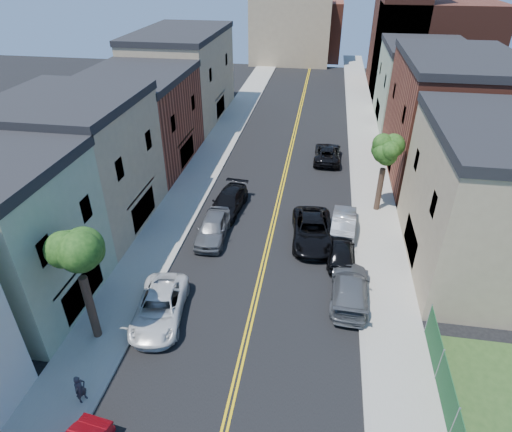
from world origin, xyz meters
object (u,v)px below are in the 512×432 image
at_px(white_pickup, 160,308).
at_px(grey_car_right, 350,289).
at_px(black_suv_lane, 312,231).
at_px(black_car_left, 228,202).
at_px(silver_car_right, 344,222).
at_px(dark_car_right_far, 327,153).
at_px(black_car_right, 341,250).
at_px(pedestrian_left, 80,389).
at_px(grey_car_left, 213,228).

bearing_deg(white_pickup, grey_car_right, 9.59).
relative_size(white_pickup, black_suv_lane, 0.92).
height_order(black_car_left, grey_car_right, black_car_left).
xyz_separation_m(grey_car_right, black_suv_lane, (-2.50, 5.76, 0.05)).
bearing_deg(silver_car_right, dark_car_right_far, -79.39).
height_order(white_pickup, black_suv_lane, black_suv_lane).
distance_m(dark_car_right_far, black_suv_lane, 14.23).
bearing_deg(grey_car_right, silver_car_right, -85.40).
height_order(black_car_right, black_suv_lane, black_suv_lane).
bearing_deg(white_pickup, silver_car_right, 38.28).
relative_size(black_car_left, silver_car_right, 1.14).
distance_m(black_car_right, pedestrian_left, 17.34).
bearing_deg(grey_car_right, pedestrian_left, 38.85).
bearing_deg(pedestrian_left, grey_car_left, 13.35).
bearing_deg(grey_car_left, pedestrian_left, -102.32).
xyz_separation_m(white_pickup, pedestrian_left, (-1.66, -5.68, 0.14)).
bearing_deg(grey_car_right, dark_car_right_far, -82.63).
relative_size(black_car_right, silver_car_right, 0.91).
xyz_separation_m(white_pickup, grey_car_right, (10.54, 3.30, 0.01)).
relative_size(white_pickup, dark_car_right_far, 1.03).
distance_m(black_car_left, black_car_right, 10.16).
xyz_separation_m(white_pickup, black_car_left, (1.24, 12.18, 0.02)).
xyz_separation_m(grey_car_left, black_car_left, (0.25, 3.90, -0.06)).
bearing_deg(silver_car_right, grey_car_left, 18.51).
bearing_deg(silver_car_right, black_suv_lane, 39.73).
xyz_separation_m(white_pickup, black_car_right, (10.04, 7.11, -0.02)).
distance_m(black_car_left, grey_car_right, 12.86).
height_order(black_car_left, silver_car_right, same).
bearing_deg(grey_car_left, black_suv_lane, 4.74).
distance_m(grey_car_right, dark_car_right_far, 20.05).
xyz_separation_m(black_car_right, silver_car_right, (0.22, 3.55, 0.04)).
relative_size(white_pickup, pedestrian_left, 3.66).
distance_m(grey_car_left, black_suv_lane, 7.10).
height_order(white_pickup, pedestrian_left, pedestrian_left).
xyz_separation_m(grey_car_right, black_car_right, (-0.49, 3.81, -0.04)).
bearing_deg(grey_car_left, black_car_right, -8.95).
bearing_deg(dark_car_right_far, grey_car_left, 62.97).
bearing_deg(black_car_right, grey_car_left, -6.90).
bearing_deg(white_pickup, black_suv_lane, 40.64).
xyz_separation_m(grey_car_right, pedestrian_left, (-12.20, -8.98, 0.12)).
distance_m(white_pickup, pedestrian_left, 5.92).
height_order(grey_car_right, pedestrian_left, pedestrian_left).
distance_m(black_car_right, silver_car_right, 3.56).
height_order(grey_car_left, black_car_right, grey_car_left).
distance_m(grey_car_left, black_car_right, 9.14).
relative_size(dark_car_right_far, pedestrian_left, 3.56).
distance_m(black_car_left, silver_car_right, 9.16).
distance_m(black_suv_lane, pedestrian_left, 17.65).
bearing_deg(black_car_right, silver_car_right, -93.11).
bearing_deg(grey_car_left, silver_car_right, 12.78).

